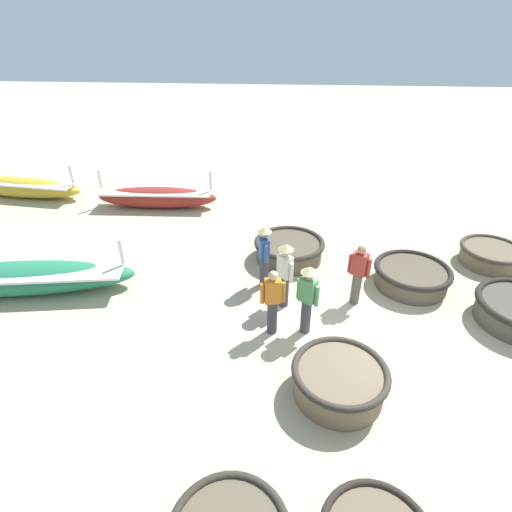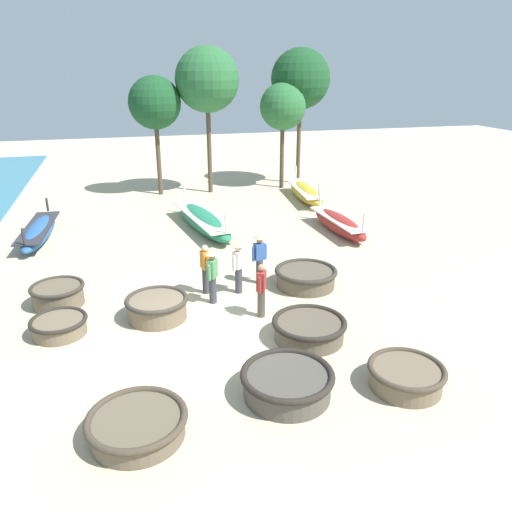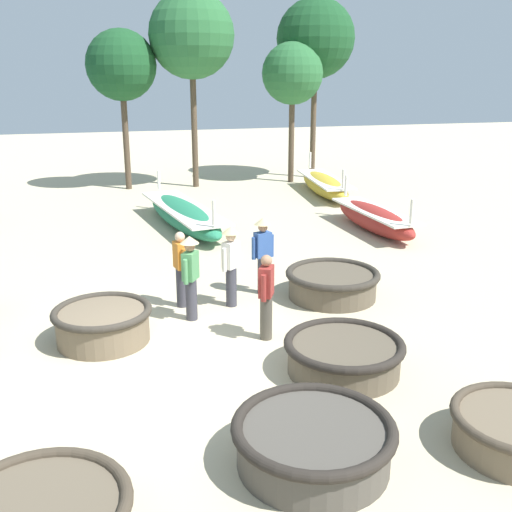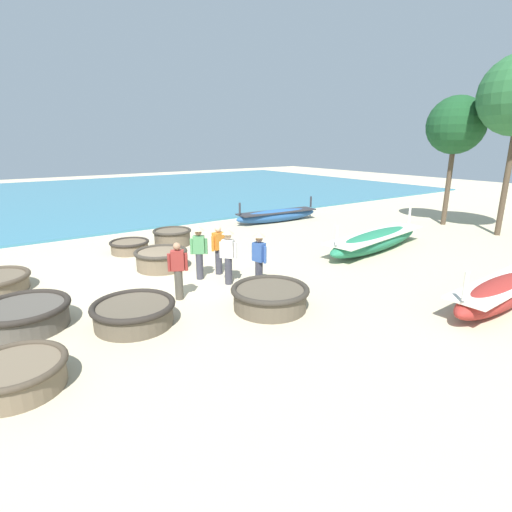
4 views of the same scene
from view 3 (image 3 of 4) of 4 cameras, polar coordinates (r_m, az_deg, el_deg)
ground_plane at (r=10.27m, az=-10.23°, el=-9.70°), size 80.00×80.00×0.00m
coracle_weathered at (r=9.70m, az=8.36°, el=-9.26°), size 1.92×1.92×0.56m
coracle_front_left at (r=10.95m, az=-14.39°, el=-6.21°), size 1.75×1.75×0.64m
coracle_tilted at (r=7.60m, az=5.48°, el=-17.14°), size 2.01×2.01×0.59m
coracle_upturned at (r=12.73m, az=7.29°, el=-2.54°), size 1.99×1.99×0.60m
long_boat_blue_hull at (r=18.24m, az=11.20°, el=3.55°), size 1.15×4.34×1.37m
long_boat_green_hull at (r=18.49m, az=-6.92°, el=3.93°), size 2.09×5.98×1.36m
long_boat_white_hull at (r=23.46m, az=6.54°, el=6.76°), size 1.59×5.12×1.35m
fisherman_standing_right at (r=11.37m, az=-6.25°, el=-1.56°), size 0.37×0.46×1.67m
fisherman_hauling at (r=12.67m, az=0.65°, el=0.51°), size 0.52×0.36×1.67m
fisherman_standing_left at (r=11.99m, az=-2.40°, el=-0.48°), size 0.42×0.39×1.67m
fisherman_with_hat at (r=12.08m, az=-7.16°, el=-1.07°), size 0.28×0.52×1.57m
fisherman_by_coracle at (r=10.53m, az=0.98°, el=-3.72°), size 0.35×0.48×1.57m
tree_right_mid at (r=27.07m, az=5.70°, el=19.87°), size 3.33×3.33×7.58m
tree_leftmost at (r=24.68m, az=-12.71°, el=17.25°), size 2.71×2.71×6.17m
tree_rightmost at (r=24.79m, az=-6.16°, el=20.13°), size 3.33×3.33×7.59m
tree_left_mid at (r=25.82m, az=3.50°, el=16.90°), size 2.53×2.53×5.77m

